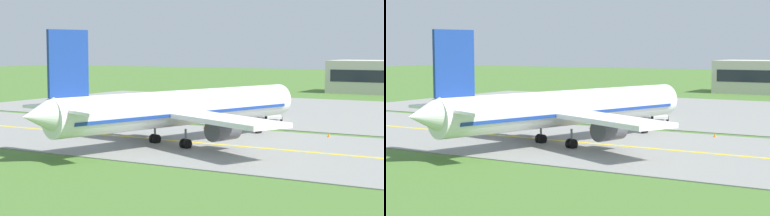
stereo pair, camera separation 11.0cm
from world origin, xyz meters
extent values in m
plane|color=#47702D|center=(0.00, 0.00, 0.00)|extent=(500.00, 500.00, 0.00)
cube|color=gray|center=(0.00, 0.00, 0.05)|extent=(240.00, 28.00, 0.10)
cube|color=gray|center=(10.00, 42.00, 0.05)|extent=(140.00, 52.00, 0.10)
cube|color=yellow|center=(0.00, 0.00, 0.11)|extent=(220.00, 0.60, 0.01)
cylinder|color=white|center=(-0.16, -1.42, 4.20)|extent=(13.62, 33.71, 4.00)
cone|color=white|center=(5.08, 16.01, 4.20)|extent=(4.39, 3.58, 3.80)
cone|color=white|center=(-5.46, -19.04, 4.60)|extent=(4.18, 4.04, 3.40)
cube|color=navy|center=(-0.16, -1.42, 3.70)|extent=(12.91, 31.13, 0.36)
cube|color=#1E232D|center=(4.45, 13.90, 4.90)|extent=(3.77, 2.70, 0.70)
cube|color=white|center=(-8.93, -1.08, 3.70)|extent=(15.55, 7.02, 0.50)
cylinder|color=#47474C|center=(-6.44, 0.26, 2.30)|extent=(3.18, 3.92, 2.30)
cylinder|color=black|center=(-5.98, 1.79, 2.30)|extent=(2.08, 0.84, 2.10)
cube|color=white|center=(7.35, -5.98, 3.70)|extent=(15.63, 10.64, 0.50)
cylinder|color=#47474C|center=(6.01, -3.49, 2.30)|extent=(3.18, 3.92, 2.30)
cylinder|color=black|center=(6.47, -1.95, 2.30)|extent=(2.08, 0.84, 2.10)
cube|color=navy|center=(-4.48, -15.79, 9.45)|extent=(1.65, 4.33, 6.50)
cube|color=white|center=(-7.60, -15.06, 5.00)|extent=(6.34, 3.48, 0.30)
cube|color=white|center=(-1.47, -16.90, 5.00)|extent=(6.46, 4.53, 0.30)
cylinder|color=slate|center=(3.58, 11.03, 1.38)|extent=(0.24, 0.24, 1.65)
cylinder|color=black|center=(3.58, 11.03, 0.55)|extent=(0.65, 1.15, 1.10)
cylinder|color=slate|center=(-3.23, -2.59, 1.38)|extent=(0.24, 0.24, 1.65)
cylinder|color=black|center=(-3.49, -2.51, 0.55)|extent=(0.65, 1.15, 1.10)
cylinder|color=black|center=(-2.96, -2.67, 0.55)|extent=(0.65, 1.15, 1.10)
cylinder|color=slate|center=(1.75, -4.09, 1.38)|extent=(0.24, 0.24, 1.65)
cylinder|color=black|center=(1.49, -4.01, 0.55)|extent=(0.65, 1.15, 1.10)
cylinder|color=black|center=(2.02, -4.17, 0.55)|extent=(0.65, 1.15, 1.10)
cube|color=yellow|center=(-35.72, 21.91, 1.50)|extent=(2.54, 2.62, 1.80)
cube|color=#1E232D|center=(-36.39, 21.54, 1.81)|extent=(0.98, 1.67, 0.81)
cube|color=yellow|center=(-32.91, 23.44, 0.80)|extent=(5.04, 4.04, 0.40)
cylinder|color=orange|center=(-35.72, 21.91, 2.50)|extent=(0.20, 0.20, 0.18)
cylinder|color=black|center=(-35.24, 21.03, 0.45)|extent=(0.93, 0.69, 0.90)
cylinder|color=black|center=(-36.20, 22.79, 0.45)|extent=(0.93, 0.69, 0.90)
cylinder|color=black|center=(-31.60, 22.96, 0.45)|extent=(0.93, 0.69, 0.90)
cylinder|color=black|center=(-32.60, 24.80, 0.45)|extent=(0.93, 0.69, 0.90)
cube|color=#264CA5|center=(-13.59, 49.87, 1.50)|extent=(2.67, 2.63, 1.80)
cube|color=#1E232D|center=(-13.14, 50.49, 1.81)|extent=(1.56, 1.17, 0.81)
cube|color=#264CA5|center=(-15.34, 47.43, 1.60)|extent=(4.16, 4.64, 2.00)
cylinder|color=orange|center=(-13.59, 49.87, 2.50)|extent=(0.20, 0.20, 0.18)
cylinder|color=black|center=(-14.40, 50.45, 0.45)|extent=(0.77, 0.91, 0.90)
cylinder|color=black|center=(-12.78, 49.28, 0.45)|extent=(0.77, 0.91, 0.90)
cylinder|color=black|center=(-16.69, 47.37, 0.45)|extent=(0.77, 0.91, 0.90)
cylinder|color=black|center=(-14.98, 46.14, 0.45)|extent=(0.77, 0.91, 0.90)
cube|color=silver|center=(-1.57, 27.62, 1.50)|extent=(2.59, 2.50, 1.80)
cube|color=#1E232D|center=(-1.91, 28.30, 1.81)|extent=(1.70, 0.92, 0.81)
cube|color=silver|center=(-0.16, 24.75, 0.80)|extent=(3.92, 5.05, 0.40)
cylinder|color=orange|center=(-1.57, 27.62, 2.50)|extent=(0.20, 0.20, 0.18)
cylinder|color=black|center=(-2.47, 27.17, 0.45)|extent=(0.67, 0.94, 0.90)
cylinder|color=black|center=(-0.68, 28.06, 0.45)|extent=(0.67, 0.94, 0.90)
cylinder|color=black|center=(-0.69, 23.46, 0.45)|extent=(0.67, 0.94, 0.90)
cylinder|color=black|center=(1.19, 24.39, 0.45)|extent=(0.67, 0.94, 0.90)
cone|color=orange|center=(-4.52, 11.39, 0.30)|extent=(0.44, 0.44, 0.60)
cone|color=orange|center=(12.43, 12.23, 0.30)|extent=(0.44, 0.44, 0.60)
camera|label=1|loc=(37.13, -63.44, 10.97)|focal=60.13mm
camera|label=2|loc=(37.22, -63.39, 10.97)|focal=60.13mm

